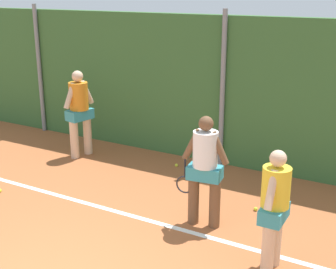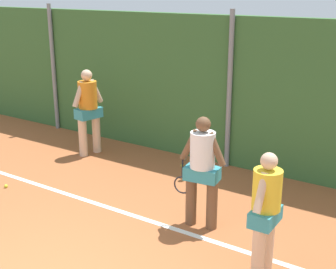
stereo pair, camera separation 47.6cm
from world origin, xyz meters
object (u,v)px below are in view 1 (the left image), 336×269
Objects in this scene: tennis_ball_1 at (176,165)px; tennis_ball_2 at (0,191)px; player_midcourt at (205,166)px; tennis_ball_6 at (256,209)px; player_backcourt_far at (79,109)px; player_foreground_near at (275,205)px.

tennis_ball_2 is (-2.16, -2.65, 0.00)m from tennis_ball_1.
player_midcourt reaches higher than tennis_ball_6.
player_backcourt_far is at bearing 88.75° from tennis_ball_2.
player_foreground_near is 5.04m from tennis_ball_2.
tennis_ball_6 is at bearing 24.96° from player_foreground_near.
tennis_ball_1 is at bearing 152.39° from tennis_ball_6.
player_foreground_near is at bearing 144.57° from player_midcourt.
player_midcourt is 1.38m from tennis_ball_6.
player_backcourt_far is 2.45m from tennis_ball_2.
tennis_ball_2 is (-0.05, -2.23, -1.01)m from player_backcourt_far.
tennis_ball_2 is at bearing -129.20° from tennis_ball_1.
player_foreground_near is at bearing 0.61° from tennis_ball_2.
player_foreground_near is at bearing -102.62° from player_backcourt_far.
player_backcourt_far is at bearing -29.96° from player_midcourt.
player_midcourt is at bearing 11.22° from tennis_ball_2.
tennis_ball_6 is (4.23, 1.57, 0.00)m from tennis_ball_2.
player_backcourt_far is (-3.63, 1.50, 0.07)m from player_midcourt.
tennis_ball_2 is 4.52m from tennis_ball_6.
player_backcourt_far reaches higher than player_midcourt.
player_midcourt is 26.38× the size of tennis_ball_2.
player_foreground_near is at bearing -42.89° from tennis_ball_1.
player_foreground_near is 1.90m from tennis_ball_6.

